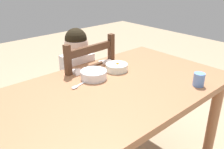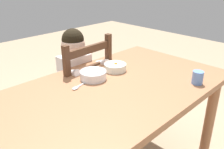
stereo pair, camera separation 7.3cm
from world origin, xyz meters
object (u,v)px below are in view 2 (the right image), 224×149
dining_table (112,103)px  bowl_of_peas (93,75)px  spoon (78,87)px  child_figure (77,74)px  dining_chair (78,96)px  drinking_cup (198,78)px  bowl_of_carrots (115,67)px

dining_table → bowl_of_peas: bowl_of_peas is taller
dining_table → spoon: spoon is taller
child_figure → bowl_of_peas: size_ratio=6.08×
dining_chair → bowl_of_peas: (-0.10, -0.30, 0.30)m
spoon → bowl_of_peas: bearing=10.1°
child_figure → dining_chair: bearing=75.1°
dining_chair → drinking_cup: (0.29, -0.78, 0.31)m
dining_chair → child_figure: child_figure is taller
dining_table → dining_chair: 0.50m
dining_chair → spoon: dining_chair is taller
dining_table → child_figure: bearing=78.1°
dining_chair → spoon: 0.49m
dining_chair → bowl_of_peas: size_ratio=5.79×
bowl_of_carrots → drinking_cup: bearing=-68.0°
dining_chair → dining_table: bearing=-102.0°
dining_chair → child_figure: 0.19m
bowl_of_carrots → dining_table: bearing=-139.7°
bowl_of_carrots → spoon: bowl_of_carrots is taller
child_figure → bowl_of_peas: (-0.10, -0.29, 0.11)m
child_figure → spoon: child_figure is taller
dining_chair → spoon: (-0.24, -0.33, 0.28)m
bowl_of_peas → bowl_of_carrots: size_ratio=1.10×
dining_table → dining_chair: (0.10, 0.46, -0.17)m
child_figure → drinking_cup: bearing=-69.4°
child_figure → drinking_cup: child_figure is taller
drinking_cup → child_figure: bearing=110.6°
dining_chair → bowl_of_carrots: 0.43m
bowl_of_carrots → bowl_of_peas: bearing=-180.0°
bowl_of_peas → bowl_of_carrots: 0.19m
dining_chair → spoon: bearing=-126.3°
dining_table → dining_chair: dining_chair is taller
bowl_of_peas → drinking_cup: (0.39, -0.48, 0.01)m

